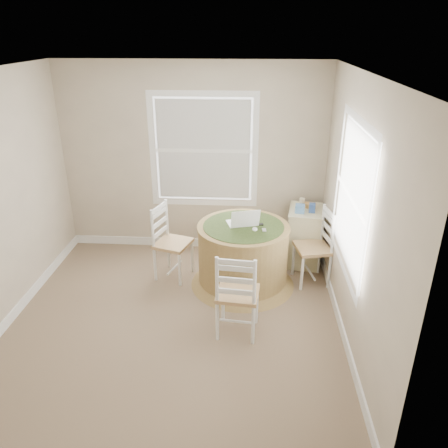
{
  "coord_description": "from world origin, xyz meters",
  "views": [
    {
      "loc": [
        0.79,
        -3.92,
        2.96
      ],
      "look_at": [
        0.51,
        0.45,
        0.98
      ],
      "focal_mm": 35.0,
      "sensor_mm": 36.0,
      "label": 1
    }
  ],
  "objects_px": {
    "chair_left": "(173,243)",
    "chair_right": "(313,248)",
    "corner_chest": "(304,236)",
    "laptop": "(243,222)",
    "chair_near": "(238,293)",
    "round_table": "(243,253)"
  },
  "relations": [
    {
      "from": "laptop",
      "to": "corner_chest",
      "type": "bearing_deg",
      "value": -161.8
    },
    {
      "from": "corner_chest",
      "to": "laptop",
      "type": "bearing_deg",
      "value": -136.95
    },
    {
      "from": "chair_left",
      "to": "chair_near",
      "type": "distance_m",
      "value": 1.38
    },
    {
      "from": "chair_near",
      "to": "chair_right",
      "type": "xyz_separation_m",
      "value": [
        0.89,
        1.07,
        0.0
      ]
    },
    {
      "from": "round_table",
      "to": "laptop",
      "type": "distance_m",
      "value": 0.4
    },
    {
      "from": "chair_near",
      "to": "corner_chest",
      "type": "distance_m",
      "value": 1.78
    },
    {
      "from": "chair_left",
      "to": "chair_right",
      "type": "bearing_deg",
      "value": -72.87
    },
    {
      "from": "chair_right",
      "to": "corner_chest",
      "type": "distance_m",
      "value": 0.52
    },
    {
      "from": "round_table",
      "to": "chair_left",
      "type": "distance_m",
      "value": 0.89
    },
    {
      "from": "laptop",
      "to": "corner_chest",
      "type": "xyz_separation_m",
      "value": [
        0.82,
        0.58,
        -0.44
      ]
    },
    {
      "from": "round_table",
      "to": "laptop",
      "type": "height_order",
      "value": "laptop"
    },
    {
      "from": "laptop",
      "to": "chair_near",
      "type": "bearing_deg",
      "value": 71.68
    },
    {
      "from": "chair_left",
      "to": "chair_right",
      "type": "distance_m",
      "value": 1.74
    },
    {
      "from": "chair_left",
      "to": "laptop",
      "type": "xyz_separation_m",
      "value": [
        0.88,
        -0.09,
        0.35
      ]
    },
    {
      "from": "chair_left",
      "to": "laptop",
      "type": "relative_size",
      "value": 2.26
    },
    {
      "from": "round_table",
      "to": "chair_right",
      "type": "bearing_deg",
      "value": 3.47
    },
    {
      "from": "corner_chest",
      "to": "chair_left",
      "type": "bearing_deg",
      "value": -156.05
    },
    {
      "from": "chair_left",
      "to": "chair_right",
      "type": "xyz_separation_m",
      "value": [
        1.74,
        -0.01,
        0.0
      ]
    },
    {
      "from": "laptop",
      "to": "chair_left",
      "type": "bearing_deg",
      "value": -22.74
    },
    {
      "from": "round_table",
      "to": "chair_right",
      "type": "relative_size",
      "value": 1.36
    },
    {
      "from": "round_table",
      "to": "corner_chest",
      "type": "distance_m",
      "value": 1.02
    },
    {
      "from": "round_table",
      "to": "corner_chest",
      "type": "xyz_separation_m",
      "value": [
        0.81,
        0.62,
        -0.04
      ]
    }
  ]
}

